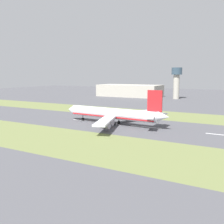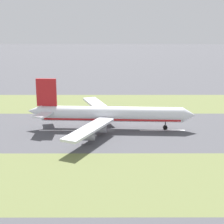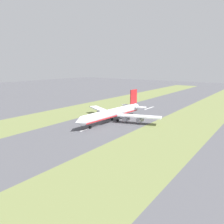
# 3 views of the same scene
# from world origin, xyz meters

# --- Properties ---
(ground_plane) EXTENTS (800.00, 800.00, 0.00)m
(ground_plane) POSITION_xyz_m (0.00, 0.00, 0.00)
(ground_plane) COLOR #4C4C51
(grass_median_west) EXTENTS (40.00, 600.00, 0.01)m
(grass_median_west) POSITION_xyz_m (-45.00, 0.00, 0.00)
(grass_median_west) COLOR olive
(grass_median_west) RESTS_ON ground
(grass_median_east) EXTENTS (40.00, 600.00, 0.01)m
(grass_median_east) POSITION_xyz_m (45.00, 0.00, 0.00)
(grass_median_east) COLOR olive
(grass_median_east) RESTS_ON ground
(centreline_dash_mid) EXTENTS (1.20, 18.00, 0.01)m
(centreline_dash_mid) POSITION_xyz_m (0.00, -18.66, 0.01)
(centreline_dash_mid) COLOR silver
(centreline_dash_mid) RESTS_ON ground
(centreline_dash_far) EXTENTS (1.20, 18.00, 0.01)m
(centreline_dash_far) POSITION_xyz_m (0.00, 21.34, 0.01)
(centreline_dash_far) COLOR silver
(centreline_dash_far) RESTS_ON ground
(airplane_main_jet) EXTENTS (64.04, 67.20, 20.20)m
(airplane_main_jet) POSITION_xyz_m (-2.09, -0.56, 6.02)
(airplane_main_jet) COLOR silver
(airplane_main_jet) RESTS_ON ground
(terminal_building) EXTENTS (36.00, 80.97, 15.10)m
(terminal_building) POSITION_xyz_m (177.67, 77.15, 7.55)
(terminal_building) COLOR #B2AD9E
(terminal_building) RESTS_ON ground
(control_tower) EXTENTS (12.00, 12.00, 36.21)m
(control_tower) POSITION_xyz_m (172.43, 14.48, 22.33)
(control_tower) COLOR #B2AD9E
(control_tower) RESTS_ON ground
(service_truck) EXTENTS (2.69, 6.06, 3.10)m
(service_truck) POSITION_xyz_m (130.28, 23.72, 1.67)
(service_truck) COLOR white
(service_truck) RESTS_ON ground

